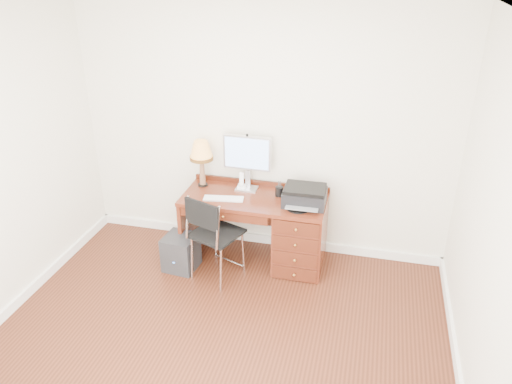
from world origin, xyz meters
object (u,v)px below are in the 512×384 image
(printer, at_px, (305,196))
(phone, at_px, (242,184))
(desk, at_px, (284,229))
(leg_lamp, at_px, (201,153))
(monitor, at_px, (247,156))
(equipment_box, at_px, (181,252))
(chair, at_px, (214,231))

(printer, height_order, phone, printer)
(desk, bearing_deg, leg_lamp, 171.55)
(monitor, relative_size, equipment_box, 1.56)
(leg_lamp, height_order, equipment_box, leg_lamp)
(phone, relative_size, equipment_box, 0.49)
(chair, bearing_deg, printer, 48.26)
(phone, distance_m, equipment_box, 0.97)
(phone, bearing_deg, desk, -24.79)
(printer, xyz_separation_m, equipment_box, (-1.24, -0.34, -0.65))
(desk, bearing_deg, printer, -7.74)
(leg_lamp, relative_size, chair, 0.55)
(printer, xyz_separation_m, chair, (-0.82, -0.44, -0.27))
(phone, xyz_separation_m, equipment_box, (-0.53, -0.53, -0.62))
(phone, distance_m, chair, 0.68)
(equipment_box, bearing_deg, printer, 20.88)
(desk, height_order, equipment_box, desk)
(monitor, bearing_deg, printer, -16.90)
(monitor, height_order, phone, monitor)
(monitor, height_order, equipment_box, monitor)
(desk, height_order, leg_lamp, leg_lamp)
(printer, distance_m, equipment_box, 1.44)
(desk, xyz_separation_m, printer, (0.21, -0.03, 0.43))
(desk, height_order, chair, chair)
(printer, relative_size, leg_lamp, 0.84)
(desk, distance_m, printer, 0.48)
(monitor, xyz_separation_m, equipment_box, (-0.58, -0.56, -0.93))
(chair, bearing_deg, monitor, 96.15)
(equipment_box, bearing_deg, phone, 50.90)
(leg_lamp, xyz_separation_m, equipment_box, (-0.10, -0.50, -0.94))
(leg_lamp, relative_size, equipment_box, 1.35)
(desk, height_order, printer, printer)
(phone, height_order, equipment_box, phone)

